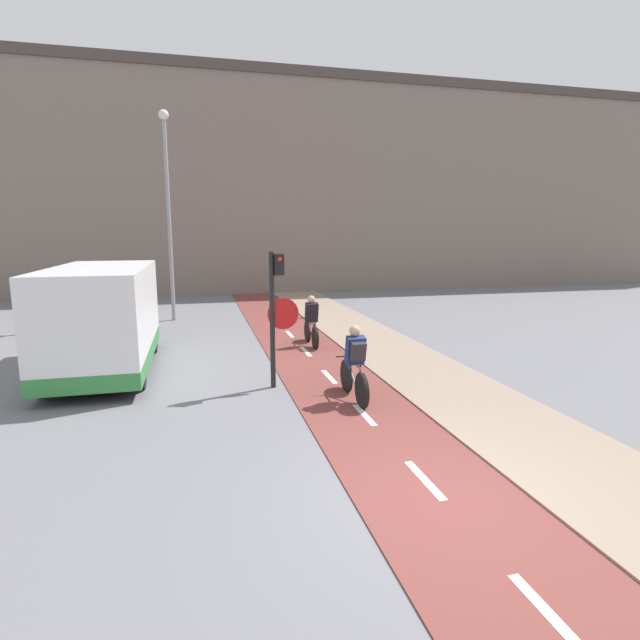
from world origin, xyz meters
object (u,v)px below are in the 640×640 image
(street_lamp_far, at_px, (168,197))
(cyclist_near, at_px, (355,365))
(cyclist_far, at_px, (311,323))
(van, at_px, (103,320))
(traffic_light_pole, at_px, (276,304))

(street_lamp_far, height_order, cyclist_near, street_lamp_far)
(street_lamp_far, xyz_separation_m, cyclist_far, (4.12, -5.46, -3.91))
(cyclist_near, distance_m, van, 6.25)
(traffic_light_pole, distance_m, cyclist_near, 2.13)
(street_lamp_far, relative_size, cyclist_far, 4.54)
(cyclist_far, distance_m, van, 5.63)
(cyclist_near, xyz_separation_m, cyclist_far, (0.25, 4.95, -0.05))
(traffic_light_pole, xyz_separation_m, cyclist_near, (1.36, -1.23, -1.10))
(traffic_light_pole, height_order, cyclist_near, traffic_light_pole)
(traffic_light_pole, relative_size, street_lamp_far, 0.38)
(traffic_light_pole, height_order, street_lamp_far, street_lamp_far)
(cyclist_far, xyz_separation_m, van, (-5.41, -1.45, 0.57))
(cyclist_far, bearing_deg, van, -164.97)
(street_lamp_far, relative_size, cyclist_near, 4.47)
(traffic_light_pole, xyz_separation_m, van, (-3.80, 2.27, -0.58))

